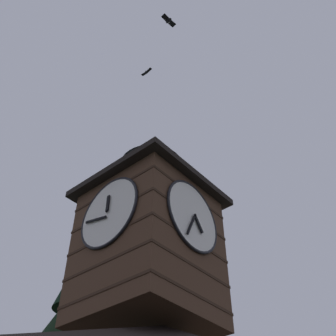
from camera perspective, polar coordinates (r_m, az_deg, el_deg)
name	(u,v)px	position (r m, az deg, el deg)	size (l,w,h in m)	color
clock_tower	(149,236)	(15.61, -2.58, -9.18)	(4.68, 4.68, 8.52)	#4C3323
flying_bird_high	(147,72)	(22.97, -2.93, 12.86)	(0.19, 0.69, 0.10)	black
flying_bird_low	(169,21)	(18.27, 0.09, 19.35)	(0.69, 0.30, 0.16)	black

